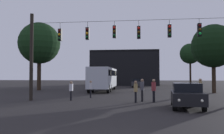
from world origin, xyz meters
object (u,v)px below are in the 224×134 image
pedestrian_near_bus (154,89)px  tree_right_far (39,43)px  pedestrian_trailing (71,90)px  pedestrian_crossing_left (91,88)px  pedestrian_crossing_center (136,90)px  pedestrian_far_side (200,88)px  tree_left_silhouette (190,54)px  pedestrian_crossing_right (142,89)px  car_near_right (187,95)px  tree_behind_building (213,46)px  city_bus (104,77)px  car_far_left (138,83)px

pedestrian_near_bus → tree_right_far: 21.19m
pedestrian_trailing → tree_right_far: size_ratio=0.16×
pedestrian_crossing_left → pedestrian_crossing_center: pedestrian_crossing_center is taller
pedestrian_far_side → tree_left_silhouette: (4.29, 25.75, 5.04)m
pedestrian_crossing_right → pedestrian_near_bus: size_ratio=1.01×
car_near_right → tree_behind_building: size_ratio=0.56×
tree_left_silhouette → tree_behind_building: 16.20m
pedestrian_near_bus → tree_behind_building: 13.75m
pedestrian_near_bus → pedestrian_crossing_center: bearing=-160.5°
city_bus → pedestrian_near_bus: city_bus is taller
pedestrian_crossing_left → car_far_left: bearing=79.6°
city_bus → car_far_left: city_bus is taller
pedestrian_crossing_center → city_bus: bearing=108.6°
pedestrian_crossing_right → tree_left_silhouette: 28.42m
pedestrian_trailing → tree_behind_building: 17.82m
tree_left_silhouette → pedestrian_far_side: bearing=-99.5°
pedestrian_trailing → tree_right_far: (-8.62, 13.22, 5.70)m
pedestrian_trailing → tree_behind_building: bearing=36.3°
city_bus → car_far_left: bearing=69.0°
city_bus → pedestrian_crossing_left: city_bus is taller
tree_right_far → pedestrian_crossing_right: bearing=-43.2°
car_far_left → pedestrian_crossing_right: size_ratio=2.56×
city_bus → car_near_right: bearing=-64.2°
pedestrian_crossing_right → pedestrian_near_bus: pedestrian_crossing_right is taller
car_near_right → pedestrian_near_bus: pedestrian_near_bus is taller
city_bus → car_near_right: (7.75, -16.04, -1.07)m
pedestrian_near_bus → tree_behind_building: size_ratio=0.22×
car_near_right → pedestrian_far_side: (1.78, 4.08, 0.21)m
pedestrian_crossing_right → tree_left_silhouette: bearing=71.7°
pedestrian_far_side → tree_right_far: size_ratio=0.19×
car_far_left → tree_behind_building: bearing=-57.0°
tree_right_far → pedestrian_trailing: bearing=-56.9°
city_bus → tree_right_far: bearing=176.0°
pedestrian_crossing_right → pedestrian_trailing: pedestrian_crossing_right is taller
car_near_right → pedestrian_crossing_right: bearing=129.6°
pedestrian_crossing_right → pedestrian_far_side: (4.49, 0.81, 0.02)m
car_near_right → pedestrian_trailing: (-8.36, 3.46, 0.06)m
city_bus → pedestrian_crossing_center: (4.56, -13.58, -0.96)m
city_bus → pedestrian_far_side: city_bus is taller
pedestrian_crossing_center → pedestrian_near_bus: pedestrian_near_bus is taller
pedestrian_near_bus → tree_behind_building: tree_behind_building is taller
car_far_left → tree_left_silhouette: size_ratio=0.56×
pedestrian_trailing → car_far_left: bearing=78.3°
pedestrian_near_bus → tree_left_silhouette: size_ratio=0.22×
car_near_right → tree_left_silhouette: 30.89m
tree_right_far → pedestrian_far_side: bearing=-33.9°
car_near_right → pedestrian_trailing: size_ratio=2.90×
pedestrian_near_bus → tree_right_far: bearing=137.7°
pedestrian_near_bus → pedestrian_far_side: bearing=17.5°
tree_left_silhouette → car_far_left: bearing=-165.5°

